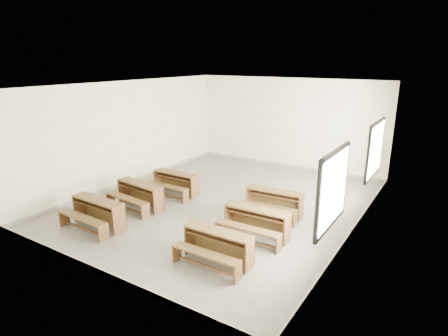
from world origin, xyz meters
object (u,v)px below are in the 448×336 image
Objects in this scene: desk_set_4 at (256,221)px; desk_set_0 at (97,211)px; desk_set_3 at (217,244)px; desk_set_2 at (175,182)px; desk_set_1 at (139,193)px; desk_set_5 at (274,201)px.

desk_set_0 is at bearing -157.66° from desk_set_4.
desk_set_3 is (3.27, 0.19, -0.01)m from desk_set_0.
desk_set_2 is 0.95× the size of desk_set_4.
desk_set_1 is 1.31m from desk_set_2.
desk_set_5 is (-0.05, 2.69, 0.00)m from desk_set_3.
desk_set_0 reaches higher than desk_set_1.
desk_set_0 is 0.97× the size of desk_set_1.
desk_set_5 is at bearing 96.50° from desk_set_4.
desk_set_1 is 1.08× the size of desk_set_3.
desk_set_0 is 2.72m from desk_set_2.
desk_set_1 is 3.45m from desk_set_4.
desk_set_5 reaches higher than desk_set_3.
desk_set_5 is at bearing 43.67° from desk_set_0.
desk_set_3 is (3.30, -1.22, -0.01)m from desk_set_1.
desk_set_3 is (3.17, -2.53, 0.00)m from desk_set_2.
desk_set_1 reaches higher than desk_set_3.
desk_set_0 is 1.05× the size of desk_set_2.
desk_set_0 is 1.00× the size of desk_set_4.
desk_set_4 reaches higher than desk_set_1.
desk_set_2 is (0.11, 2.71, -0.01)m from desk_set_0.
desk_set_2 is 1.00× the size of desk_set_3.
desk_set_2 is at bearing 89.64° from desk_set_0.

